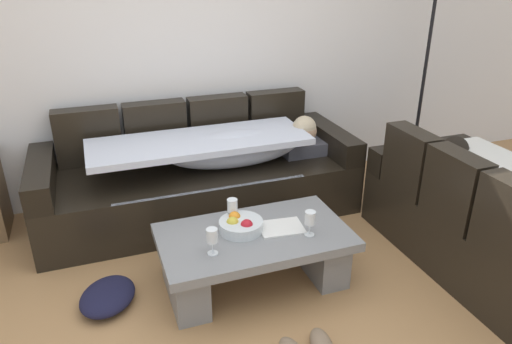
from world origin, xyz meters
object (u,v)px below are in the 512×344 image
wine_glass_near_right (310,219)px  couch_along_wall (204,175)px  open_magazine (281,227)px  crumpled_garment (108,296)px  floor_lamp (425,60)px  coffee_table (254,252)px  fruit_bowl (240,225)px  wine_glass_far_back (232,206)px  wine_glass_near_left (212,237)px  couch_near_window (490,222)px

wine_glass_near_right → couch_along_wall: bearing=107.0°
open_magazine → crumpled_garment: bearing=-178.9°
floor_lamp → crumpled_garment: bearing=-160.5°
couch_along_wall → coffee_table: bearing=-87.1°
fruit_bowl → floor_lamp: (2.14, 1.10, 0.70)m
wine_glass_near_right → open_magazine: size_ratio=0.59×
crumpled_garment → wine_glass_near_right: bearing=-10.9°
wine_glass_near_right → wine_glass_far_back: size_ratio=1.00×
wine_glass_near_right → crumpled_garment: bearing=169.1°
floor_lamp → crumpled_garment: floor_lamp is taller
crumpled_garment → floor_lamp: bearing=19.5°
wine_glass_near_right → wine_glass_far_back: (-0.40, 0.32, 0.00)m
wine_glass_near_left → floor_lamp: 2.77m
fruit_bowl → crumpled_garment: size_ratio=0.70×
fruit_bowl → wine_glass_far_back: wine_glass_far_back is taller
fruit_bowl → wine_glass_near_left: (-0.23, -0.19, 0.08)m
wine_glass_near_right → floor_lamp: bearing=36.6°
wine_glass_near_left → floor_lamp: bearing=28.6°
coffee_table → open_magazine: bearing=0.1°
wine_glass_far_back → wine_glass_near_left: bearing=-125.1°
couch_along_wall → fruit_bowl: (-0.02, -1.02, 0.09)m
couch_near_window → crumpled_garment: 2.55m
floor_lamp → wine_glass_far_back: bearing=-155.5°
floor_lamp → crumpled_garment: size_ratio=4.88×
wine_glass_near_right → crumpled_garment: wine_glass_near_right is taller
couch_along_wall → floor_lamp: size_ratio=1.30×
floor_lamp → fruit_bowl: bearing=-152.8°
wine_glass_near_left → wine_glass_near_right: bearing=-0.5°
coffee_table → couch_along_wall: bearing=92.9°
floor_lamp → open_magazine: bearing=-148.4°
wine_glass_near_left → wine_glass_near_right: same height
couch_along_wall → wine_glass_near_right: bearing=-73.0°
fruit_bowl → open_magazine: fruit_bowl is taller
fruit_bowl → wine_glass_far_back: size_ratio=1.69×
crumpled_garment → fruit_bowl: bearing=-2.8°
open_magazine → crumpled_garment: size_ratio=0.70×
wine_glass_near_right → coffee_table: bearing=156.6°
coffee_table → open_magazine: open_magazine is taller
wine_glass_near_right → wine_glass_far_back: same height
fruit_bowl → wine_glass_near_right: bearing=-27.0°
floor_lamp → couch_along_wall: bearing=-177.8°
wine_glass_near_left → fruit_bowl: bearing=39.5°
couch_along_wall → wine_glass_near_left: size_ratio=15.21×
couch_along_wall → wine_glass_far_back: size_ratio=15.21×
coffee_table → wine_glass_near_right: bearing=-23.4°
couch_near_window → floor_lamp: (0.49, 1.49, 0.78)m
fruit_bowl → open_magazine: bearing=-13.5°
wine_glass_near_left → wine_glass_far_back: bearing=54.9°
couch_along_wall → wine_glass_near_right: couch_along_wall is taller
fruit_bowl → wine_glass_near_right: wine_glass_near_right is taller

